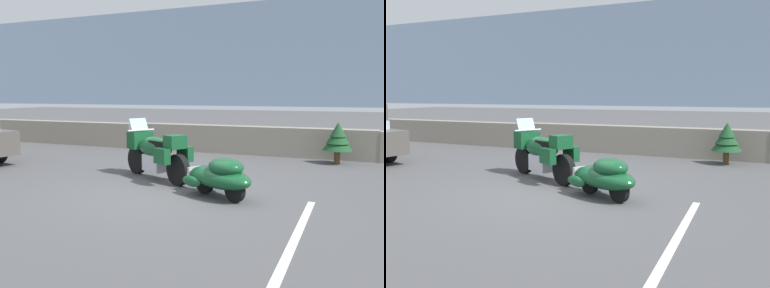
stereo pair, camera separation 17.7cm
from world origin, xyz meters
TOP-DOWN VIEW (x-y plane):
  - ground_plane at (0.00, 0.00)m, footprint 80.00×80.00m
  - stone_guard_wall at (-0.10, 5.51)m, footprint 24.00×0.61m
  - distant_ridgeline at (0.00, 95.52)m, footprint 240.00×80.00m
  - touring_motorcycle at (-0.73, 0.99)m, footprint 2.09×1.40m
  - car_shaped_trailer at (1.12, -0.03)m, footprint 2.10×1.39m
  - pine_sapling_near at (2.92, 4.67)m, footprint 0.80×0.80m
  - parking_stripe_marker at (2.73, -1.50)m, footprint 0.12×3.60m

SIDE VIEW (x-z plane):
  - ground_plane at x=0.00m, z-range 0.00..0.00m
  - parking_stripe_marker at x=2.73m, z-range 0.00..0.01m
  - car_shaped_trailer at x=1.12m, z-range 0.03..0.79m
  - stone_guard_wall at x=-0.10m, z-range -0.01..0.88m
  - touring_motorcycle at x=-0.73m, z-range -0.04..1.29m
  - pine_sapling_near at x=2.92m, z-range 0.14..1.28m
  - distant_ridgeline at x=0.00m, z-range 0.00..16.00m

